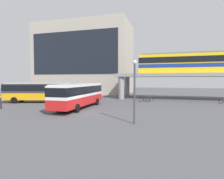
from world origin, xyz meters
The scene contains 11 objects.
ground_plane centered at (0.00, 10.00, 0.00)m, with size 120.00×120.00×0.00m, color #515156.
station_building centered at (-13.08, 30.66, 9.55)m, with size 25.77×14.18×19.10m.
elevated_platform centered at (14.29, 18.67, 4.26)m, with size 28.74×7.18×4.91m.
train centered at (15.25, 18.67, 6.88)m, with size 22.08×2.96×3.84m.
bus_main centered at (-1.64, 3.21, 1.99)m, with size 2.85×11.06×3.22m.
bus_secondary centered at (-10.64, 7.03, 1.99)m, with size 11.31×5.51×3.22m.
bicycle_black centered at (5.87, 12.42, 0.36)m, with size 1.79×0.09×1.04m.
bicycle_red centered at (18.21, 13.86, 0.36)m, with size 1.76×0.46×1.04m.
bicycle_green centered at (6.45, 13.87, 0.36)m, with size 1.77×0.37×1.04m.
pedestrian_walking_across centered at (-11.02, -0.19, 0.77)m, with size 0.47×0.46×1.64m.
lamp_post centered at (6.79, -3.41, 3.25)m, with size 0.36×0.36×5.42m.
Camera 1 is at (9.33, -19.18, 3.78)m, focal length 30.06 mm.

